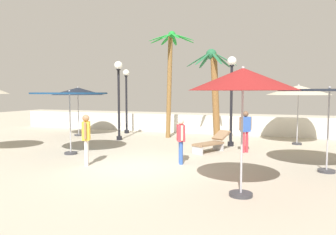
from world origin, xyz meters
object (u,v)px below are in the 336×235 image
patio_umbrella_0 (243,80)px  guest_1 (181,137)px  lamp_post_2 (119,88)px  lamp_post_0 (126,93)px  lounge_chair_0 (212,142)px  palm_tree_0 (170,69)px  patio_umbrella_4 (70,96)px  patio_umbrella_5 (78,91)px  guest_2 (245,127)px  lamp_post_1 (232,87)px  guest_0 (86,135)px  patio_umbrella_3 (299,90)px  palm_tree_1 (214,83)px  patio_umbrella_1 (329,94)px

patio_umbrella_0 → guest_1: 4.09m
lamp_post_2 → lamp_post_0: bearing=108.6°
lounge_chair_0 → palm_tree_0: bearing=131.6°
patio_umbrella_4 → patio_umbrella_5: (-2.92, 4.78, 0.18)m
lounge_chair_0 → guest_1: 2.76m
patio_umbrella_4 → guest_1: patio_umbrella_4 is taller
patio_umbrella_5 → guest_2: 9.82m
patio_umbrella_0 → lamp_post_1: size_ratio=0.75×
patio_umbrella_5 → palm_tree_0: bearing=10.4°
lamp_post_1 → guest_0: 7.06m
lamp_post_0 → guest_2: size_ratio=2.24×
patio_umbrella_5 → guest_2: bearing=-12.9°
palm_tree_0 → lamp_post_2: palm_tree_0 is taller
patio_umbrella_3 → guest_2: bearing=-126.1°
guest_1 → patio_umbrella_4: bearing=176.8°
lamp_post_0 → guest_2: (7.39, -4.07, -1.38)m
patio_umbrella_3 → patio_umbrella_4: patio_umbrella_3 is taller
patio_umbrella_4 → guest_0: size_ratio=1.71×
guest_2 → guest_0: bearing=-139.1°
patio_umbrella_3 → patio_umbrella_4: size_ratio=0.99×
patio_umbrella_5 → palm_tree_0: 5.38m
lamp_post_1 → patio_umbrella_5: bearing=175.1°
patio_umbrella_0 → guest_0: bearing=163.6°
patio_umbrella_0 → patio_umbrella_5: patio_umbrella_0 is taller
patio_umbrella_4 → palm_tree_0: (2.24, 5.73, 1.38)m
patio_umbrella_0 → guest_0: patio_umbrella_0 is taller
lamp_post_0 → patio_umbrella_4: bearing=-82.8°
patio_umbrella_0 → guest_2: patio_umbrella_0 is taller
guest_1 → lamp_post_0: bearing=128.4°
palm_tree_1 → lounge_chair_0: palm_tree_1 is taller
lamp_post_1 → lounge_chair_0: bearing=-108.2°
patio_umbrella_4 → lounge_chair_0: bearing=24.6°
patio_umbrella_3 → lamp_post_0: lamp_post_0 is taller
patio_umbrella_5 → palm_tree_0: size_ratio=0.52×
lounge_chair_0 → patio_umbrella_1: bearing=-29.3°
lounge_chair_0 → guest_2: bearing=10.3°
guest_0 → patio_umbrella_1: bearing=12.3°
palm_tree_1 → lamp_post_2: (-4.56, -1.79, -0.23)m
patio_umbrella_5 → patio_umbrella_0: bearing=-38.4°
lamp_post_0 → guest_1: bearing=-51.6°
patio_umbrella_3 → patio_umbrella_1: bearing=-83.6°
palm_tree_0 → guest_1: 7.03m
lamp_post_2 → guest_1: 6.55m
lamp_post_0 → guest_1: (5.52, -6.95, -1.47)m
patio_umbrella_0 → palm_tree_1: (-2.42, 8.91, 0.18)m
patio_umbrella_0 → palm_tree_1: 9.23m
patio_umbrella_1 → palm_tree_1: (-4.65, 5.71, 0.50)m
patio_umbrella_5 → guest_1: 9.25m
patio_umbrella_4 → patio_umbrella_0: bearing=-23.7°
lamp_post_0 → guest_1: size_ratio=2.43×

